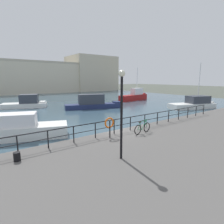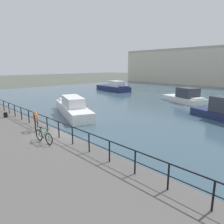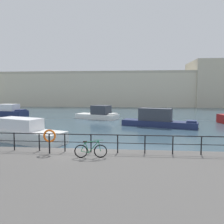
{
  "view_description": "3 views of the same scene",
  "coord_description": "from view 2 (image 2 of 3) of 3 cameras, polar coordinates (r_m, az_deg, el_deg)",
  "views": [
    {
      "loc": [
        -8.58,
        -10.91,
        4.81
      ],
      "look_at": [
        -0.38,
        0.3,
        2.26
      ],
      "focal_mm": 29.07,
      "sensor_mm": 36.0,
      "label": 1
    },
    {
      "loc": [
        11.91,
        -6.9,
        5.34
      ],
      "look_at": [
        0.53,
        4.04,
        1.78
      ],
      "focal_mm": 32.65,
      "sensor_mm": 36.0,
      "label": 2
    },
    {
      "loc": [
        2.93,
        -13.16,
        4.39
      ],
      "look_at": [
        1.49,
        3.48,
        2.87
      ],
      "focal_mm": 34.85,
      "sensor_mm": 36.0,
      "label": 3
    }
  ],
  "objects": [
    {
      "name": "mooring_bollard",
      "position": [
        20.53,
        -27.63,
        -0.72
      ],
      "size": [
        0.32,
        0.32,
        0.44
      ],
      "primitive_type": "cylinder",
      "color": "black",
      "rests_on": "quay_promenade"
    },
    {
      "name": "parked_bicycle",
      "position": [
        12.87,
        -18.55,
        -6.49
      ],
      "size": [
        1.77,
        0.24,
        0.98
      ],
      "rotation": [
        0.0,
        0.0,
        0.1
      ],
      "color": "black",
      "rests_on": "quay_promenade"
    },
    {
      "name": "quay_railing",
      "position": [
        14.75,
        -17.75,
        -2.59
      ],
      "size": [
        25.28,
        0.07,
        1.08
      ],
      "color": "black",
      "rests_on": "quay_promenade"
    },
    {
      "name": "life_ring_stand",
      "position": [
        15.17,
        -20.65,
        -1.46
      ],
      "size": [
        0.75,
        0.16,
        1.4
      ],
      "color": "black",
      "rests_on": "quay_promenade"
    },
    {
      "name": "ground_plane",
      "position": [
        14.76,
        -13.01,
        -8.84
      ],
      "size": [
        240.0,
        240.0,
        0.0
      ],
      "primitive_type": "plane",
      "color": "#4C5147"
    },
    {
      "name": "moored_green_narrowboat",
      "position": [
        23.18,
        -10.94,
        1.19
      ],
      "size": [
        9.73,
        5.41,
        2.08
      ],
      "rotation": [
        0.0,
        0.0,
        2.78
      ],
      "color": "white",
      "rests_on": "water_basin"
    },
    {
      "name": "moored_blue_motorboat",
      "position": [
        45.18,
        0.53,
        6.93
      ],
      "size": [
        9.36,
        3.99,
        2.22
      ],
      "rotation": [
        0.0,
        0.0,
        -0.13
      ],
      "color": "navy",
      "rests_on": "water_basin"
    },
    {
      "name": "water_basin",
      "position": [
        39.33,
        28.08,
        3.41
      ],
      "size": [
        80.0,
        60.0,
        0.01
      ],
      "primitive_type": "cube",
      "color": "#385160",
      "rests_on": "ground_plane"
    },
    {
      "name": "moored_harbor_tender",
      "position": [
        32.63,
        19.82,
        4.01
      ],
      "size": [
        7.46,
        5.0,
        2.23
      ],
      "rotation": [
        0.0,
        0.0,
        -0.37
      ],
      "color": "white",
      "rests_on": "water_basin"
    }
  ]
}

